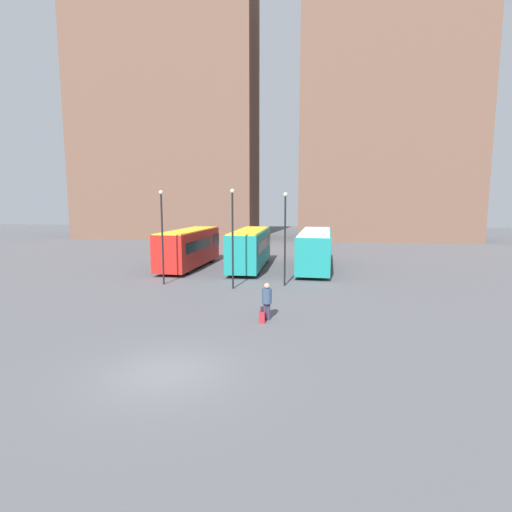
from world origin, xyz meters
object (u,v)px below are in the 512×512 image
at_px(traveler, 267,298).
at_px(lamp_post_0, 233,232).
at_px(bus_0, 189,247).
at_px(lamp_post_1, 162,230).
at_px(suitcase, 262,317).
at_px(bus_1, 250,247).
at_px(lamp_post_2, 285,232).
at_px(bus_2, 315,248).

bearing_deg(traveler, lamp_post_0, 15.54).
relative_size(bus_0, lamp_post_1, 1.57).
distance_m(traveler, suitcase, 0.95).
xyz_separation_m(suitcase, lamp_post_0, (-2.71, 7.20, 3.49)).
xyz_separation_m(traveler, lamp_post_1, (-7.94, 7.51, 2.67)).
bearing_deg(suitcase, bus_1, 2.12).
relative_size(bus_1, lamp_post_2, 1.62).
distance_m(bus_2, lamp_post_2, 8.07).
relative_size(traveler, lamp_post_0, 0.28).
height_order(bus_0, bus_2, bus_0).
bearing_deg(lamp_post_2, lamp_post_0, -157.82).
bearing_deg(bus_1, bus_0, 92.58).
distance_m(bus_0, lamp_post_0, 9.87).
bearing_deg(bus_1, lamp_post_1, 146.48).
bearing_deg(lamp_post_2, lamp_post_1, -176.08).
bearing_deg(lamp_post_2, bus_2, 73.54).
relative_size(bus_1, suitcase, 12.48).
distance_m(bus_1, traveler, 15.27).
height_order(bus_2, lamp_post_2, lamp_post_2).
distance_m(traveler, lamp_post_0, 7.80).
distance_m(suitcase, lamp_post_2, 9.23).
height_order(bus_1, lamp_post_0, lamp_post_0).
bearing_deg(suitcase, bus_0, 19.95).
bearing_deg(bus_0, suitcase, -148.70).
bearing_deg(lamp_post_0, lamp_post_1, 171.14).
height_order(bus_1, suitcase, bus_1).
relative_size(bus_0, lamp_post_0, 1.55).
height_order(bus_0, traveler, bus_0).
xyz_separation_m(bus_0, traveler, (8.21, -14.79, -0.70)).
relative_size(lamp_post_0, lamp_post_2, 1.03).
distance_m(lamp_post_0, lamp_post_2, 3.60).
distance_m(traveler, lamp_post_1, 11.24).
bearing_deg(lamp_post_1, lamp_post_2, 3.92).
height_order(traveler, suitcase, traveler).
bearing_deg(bus_2, lamp_post_2, 166.80).
height_order(bus_2, lamp_post_1, lamp_post_1).
xyz_separation_m(bus_0, lamp_post_1, (0.27, -7.29, 1.97)).
bearing_deg(traveler, lamp_post_2, -10.89).
distance_m(bus_1, lamp_post_2, 7.89).
bearing_deg(lamp_post_0, bus_0, 123.36).
relative_size(lamp_post_1, lamp_post_2, 1.02).
relative_size(suitcase, lamp_post_0, 0.13).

